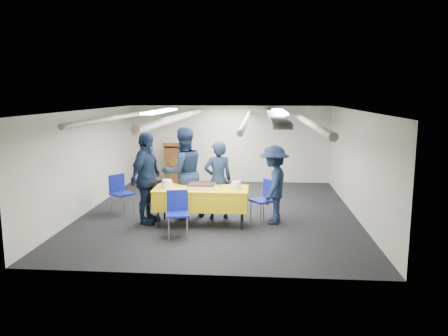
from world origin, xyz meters
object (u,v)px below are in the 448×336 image
(chair_left, at_px, (120,190))
(sailor_a, at_px, (218,180))
(sheet_cake, at_px, (201,186))
(sailor_b, at_px, (183,173))
(chair_near, at_px, (178,209))
(sailor_d, at_px, (274,185))
(sailor_c, at_px, (146,178))
(serving_table, at_px, (201,198))
(podium, at_px, (175,163))
(chair_right, at_px, (266,196))

(chair_left, distance_m, sailor_a, 2.27)
(sheet_cake, xyz_separation_m, sailor_b, (-0.46, 0.54, 0.16))
(chair_near, distance_m, sailor_a, 1.44)
(sailor_a, distance_m, sailor_d, 1.20)
(sailor_c, relative_size, sailor_d, 1.17)
(serving_table, xyz_separation_m, sailor_c, (-1.14, 0.05, 0.39))
(chair_near, xyz_separation_m, sailor_a, (0.64, 1.25, 0.31))
(serving_table, bearing_deg, podium, 108.04)
(chair_near, height_order, sailor_c, sailor_c)
(sailor_c, height_order, sailor_d, sailor_c)
(chair_near, bearing_deg, serving_table, 65.50)
(serving_table, distance_m, sailor_b, 0.83)
(sailor_b, bearing_deg, sheet_cake, 100.47)
(chair_left, bearing_deg, serving_table, -21.25)
(chair_near, bearing_deg, chair_right, 35.01)
(serving_table, xyz_separation_m, chair_near, (-0.35, -0.76, -0.03))
(chair_right, bearing_deg, chair_near, -144.99)
(sailor_a, relative_size, sailor_b, 0.86)
(sheet_cake, distance_m, sailor_a, 0.56)
(serving_table, height_order, chair_right, chair_right)
(sailor_b, distance_m, sailor_d, 1.96)
(podium, relative_size, sailor_b, 0.64)
(chair_near, height_order, sailor_d, sailor_d)
(chair_left, height_order, sailor_d, sailor_d)
(serving_table, relative_size, sailor_b, 0.97)
(podium, distance_m, chair_left, 3.35)
(sheet_cake, relative_size, sailor_c, 0.29)
(sailor_d, bearing_deg, podium, -131.27)
(chair_left, relative_size, sailor_b, 0.45)
(sailor_c, bearing_deg, sailor_b, -40.84)
(sheet_cake, xyz_separation_m, chair_left, (-1.94, 0.74, -0.28))
(podium, bearing_deg, sheet_cake, -71.90)
(chair_near, relative_size, chair_right, 1.00)
(podium, xyz_separation_m, sailor_b, (0.86, -3.49, 0.36))
(podium, bearing_deg, chair_left, -100.70)
(chair_right, distance_m, chair_left, 3.27)
(sailor_a, height_order, sailor_b, sailor_b)
(chair_near, bearing_deg, sailor_a, 62.65)
(podium, height_order, sailor_b, sailor_b)
(chair_left, bearing_deg, sailor_b, -7.76)
(chair_left, height_order, sailor_b, sailor_b)
(serving_table, distance_m, chair_left, 2.08)
(sailor_d, bearing_deg, chair_left, -86.00)
(sailor_b, bearing_deg, chair_left, -37.53)
(chair_right, xyz_separation_m, sailor_a, (-1.01, 0.09, 0.31))
(chair_near, xyz_separation_m, chair_left, (-1.59, 1.52, 0.00))
(serving_table, height_order, sailor_b, sailor_b)
(serving_table, xyz_separation_m, sailor_d, (1.47, 0.25, 0.25))
(chair_near, bearing_deg, podium, 101.41)
(serving_table, distance_m, chair_right, 1.37)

